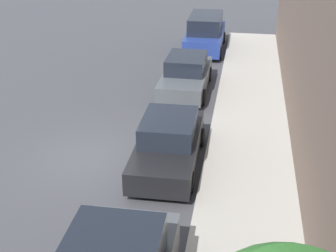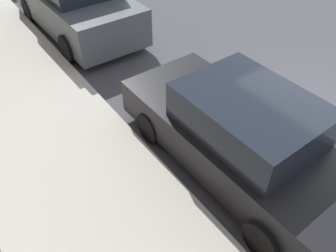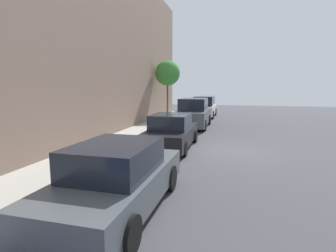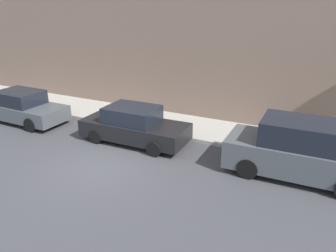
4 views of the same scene
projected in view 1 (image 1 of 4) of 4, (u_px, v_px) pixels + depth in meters
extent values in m
plane|color=#424247|center=(93.00, 158.00, 14.87)|extent=(60.00, 60.00, 0.00)
cube|color=#B2ADA3|center=(248.00, 170.00, 14.10)|extent=(2.73, 32.00, 0.15)
cube|color=black|center=(168.00, 148.00, 14.31)|extent=(1.89, 4.53, 0.68)
cube|color=black|center=(169.00, 127.00, 14.12)|extent=(1.62, 2.13, 0.64)
cylinder|color=black|center=(151.00, 133.00, 15.79)|extent=(0.22, 0.61, 0.61)
cylinder|color=black|center=(201.00, 137.00, 15.53)|extent=(0.22, 0.61, 0.61)
cylinder|color=black|center=(131.00, 177.00, 13.32)|extent=(0.22, 0.61, 0.61)
cylinder|color=black|center=(190.00, 182.00, 13.06)|extent=(0.22, 0.61, 0.61)
cube|color=#4C5156|center=(186.00, 79.00, 19.90)|extent=(1.85, 4.52, 0.68)
cube|color=black|center=(186.00, 63.00, 19.70)|extent=(1.61, 2.12, 0.64)
cylinder|color=black|center=(171.00, 72.00, 21.37)|extent=(0.22, 0.67, 0.67)
cylinder|color=black|center=(209.00, 74.00, 21.11)|extent=(0.22, 0.67, 0.67)
cylinder|color=black|center=(160.00, 94.00, 18.89)|extent=(0.22, 0.67, 0.67)
cylinder|color=black|center=(202.00, 97.00, 18.63)|extent=(0.22, 0.67, 0.67)
cube|color=navy|center=(205.00, 38.00, 25.50)|extent=(1.94, 4.92, 0.84)
cube|color=black|center=(206.00, 23.00, 25.13)|extent=(1.70, 3.11, 0.84)
cylinder|color=black|center=(192.00, 36.00, 27.13)|extent=(0.22, 0.62, 0.62)
cylinder|color=black|center=(223.00, 37.00, 26.85)|extent=(0.22, 0.62, 0.62)
cylinder|color=black|center=(185.00, 51.00, 24.43)|extent=(0.22, 0.62, 0.62)
cylinder|color=black|center=(219.00, 53.00, 24.16)|extent=(0.22, 0.62, 0.62)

